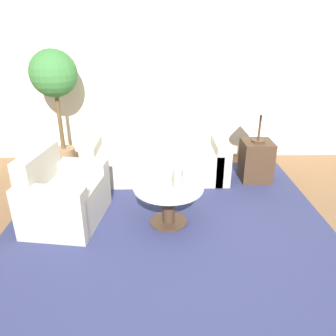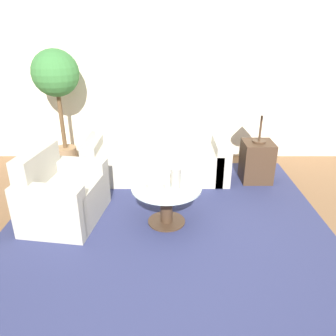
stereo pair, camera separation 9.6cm
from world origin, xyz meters
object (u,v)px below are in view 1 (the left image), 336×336
at_px(table_lamp, 262,105).
at_px(book_stack, 170,179).
at_px(sofa_main, 157,157).
at_px(bowl, 158,186).
at_px(armchair, 61,197).
at_px(potted_plant, 55,83).
at_px(vase, 178,178).
at_px(coffee_table, 169,200).

height_order(table_lamp, book_stack, table_lamp).
height_order(sofa_main, book_stack, sofa_main).
bearing_deg(sofa_main, bowl, -89.03).
xyz_separation_m(table_lamp, book_stack, (-1.23, -0.96, -0.59)).
bearing_deg(bowl, table_lamp, 39.60).
distance_m(armchair, bowl, 1.09).
bearing_deg(potted_plant, vase, -44.24).
xyz_separation_m(sofa_main, vase, (0.23, -1.29, 0.27)).
height_order(coffee_table, table_lamp, table_lamp).
bearing_deg(book_stack, coffee_table, -101.35).
bearing_deg(sofa_main, armchair, -131.37).
xyz_separation_m(sofa_main, book_stack, (0.15, -1.14, 0.19)).
bearing_deg(bowl, potted_plant, 131.55).
bearing_deg(armchair, vase, -86.40).
height_order(table_lamp, bowl, table_lamp).
distance_m(potted_plant, book_stack, 2.28).
bearing_deg(sofa_main, table_lamp, -7.23).
xyz_separation_m(vase, bowl, (-0.21, -0.02, -0.08)).
distance_m(armchair, coffee_table, 1.18).
xyz_separation_m(vase, book_stack, (-0.08, 0.15, -0.08)).
height_order(sofa_main, vase, sofa_main).
distance_m(sofa_main, book_stack, 1.16).
relative_size(armchair, potted_plant, 0.59).
xyz_separation_m(coffee_table, potted_plant, (-1.55, 1.58, 0.99)).
bearing_deg(table_lamp, bowl, -140.40).
bearing_deg(sofa_main, book_stack, -82.29).
bearing_deg(sofa_main, vase, -79.71).
height_order(potted_plant, book_stack, potted_plant).
height_order(coffee_table, vase, vase).
relative_size(potted_plant, vase, 8.08).
bearing_deg(coffee_table, table_lamp, 41.20).
bearing_deg(book_stack, potted_plant, 132.81).
bearing_deg(armchair, sofa_main, -33.00).
bearing_deg(coffee_table, sofa_main, 96.20).
relative_size(coffee_table, bowl, 3.86).
xyz_separation_m(armchair, book_stack, (1.19, 0.05, 0.19)).
xyz_separation_m(table_lamp, bowl, (-1.36, -1.13, -0.59)).
distance_m(coffee_table, potted_plant, 2.42).
distance_m(sofa_main, coffee_table, 1.27).
bearing_deg(bowl, vase, 4.10).
height_order(coffee_table, potted_plant, potted_plant).
relative_size(sofa_main, armchair, 1.95).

